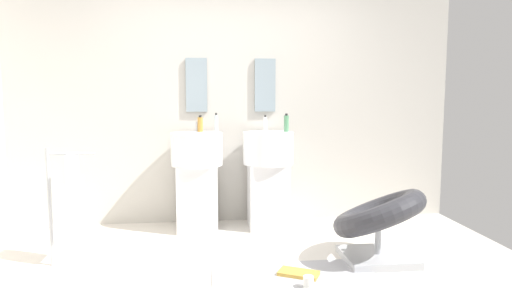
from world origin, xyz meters
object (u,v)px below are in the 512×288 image
(towel_rack, at_px, (69,188))
(soap_bottle_green, at_px, (286,123))
(pedestal_sink_left, at_px, (197,176))
(magazine_ochre, at_px, (299,273))
(soap_bottle_white, at_px, (265,124))
(soap_bottle_clear, at_px, (216,124))
(coffee_mug, at_px, (308,282))
(lounge_chair, at_px, (379,219))
(soap_bottle_amber, at_px, (200,124))
(pedestal_sink_right, at_px, (268,174))

(towel_rack, bearing_deg, soap_bottle_green, 24.87)
(pedestal_sink_left, xyz_separation_m, magazine_ochre, (0.78, -1.29, -0.53))
(soap_bottle_green, relative_size, soap_bottle_white, 1.12)
(soap_bottle_clear, bearing_deg, soap_bottle_white, 18.23)
(pedestal_sink_left, distance_m, coffee_mug, 1.78)
(pedestal_sink_left, xyz_separation_m, soap_bottle_clear, (0.20, -0.02, 0.53))
(lounge_chair, bearing_deg, pedestal_sink_left, 144.96)
(soap_bottle_amber, relative_size, soap_bottle_green, 0.90)
(soap_bottle_amber, height_order, soap_bottle_green, soap_bottle_green)
(magazine_ochre, xyz_separation_m, soap_bottle_clear, (-0.58, 1.26, 1.06))
(pedestal_sink_right, bearing_deg, towel_rack, -153.43)
(towel_rack, height_order, soap_bottle_green, soap_bottle_green)
(pedestal_sink_right, relative_size, towel_rack, 1.15)
(magazine_ochre, xyz_separation_m, soap_bottle_green, (0.14, 1.31, 1.05))
(pedestal_sink_left, relative_size, towel_rack, 1.15)
(lounge_chair, bearing_deg, soap_bottle_green, 118.29)
(lounge_chair, distance_m, soap_bottle_white, 1.59)
(lounge_chair, bearing_deg, magazine_ochre, -161.26)
(magazine_ochre, bearing_deg, soap_bottle_white, 120.03)
(pedestal_sink_right, height_order, soap_bottle_clear, soap_bottle_clear)
(coffee_mug, bearing_deg, soap_bottle_white, 93.01)
(pedestal_sink_right, distance_m, magazine_ochre, 1.39)
(soap_bottle_clear, bearing_deg, pedestal_sink_left, 173.50)
(pedestal_sink_left, height_order, towel_rack, pedestal_sink_left)
(soap_bottle_green, bearing_deg, lounge_chair, -61.71)
(lounge_chair, bearing_deg, coffee_mug, -145.76)
(soap_bottle_clear, xyz_separation_m, soap_bottle_white, (0.52, 0.17, -0.01))
(magazine_ochre, distance_m, soap_bottle_amber, 1.90)
(pedestal_sink_left, relative_size, pedestal_sink_right, 1.00)
(soap_bottle_white, bearing_deg, soap_bottle_green, -31.18)
(soap_bottle_white, bearing_deg, coffee_mug, -86.99)
(towel_rack, bearing_deg, soap_bottle_clear, 35.18)
(soap_bottle_green, height_order, soap_bottle_white, soap_bottle_green)
(pedestal_sink_left, height_order, magazine_ochre, pedestal_sink_left)
(towel_rack, relative_size, soap_bottle_green, 5.11)
(magazine_ochre, bearing_deg, soap_bottle_clear, 142.12)
(pedestal_sink_left, height_order, soap_bottle_white, soap_bottle_white)
(pedestal_sink_left, relative_size, coffee_mug, 12.87)
(soap_bottle_amber, height_order, soap_bottle_clear, soap_bottle_clear)
(pedestal_sink_left, height_order, soap_bottle_clear, soap_bottle_clear)
(pedestal_sink_right, distance_m, soap_bottle_clear, 0.75)
(soap_bottle_green, distance_m, soap_bottle_clear, 0.72)
(lounge_chair, height_order, soap_bottle_white, soap_bottle_white)
(pedestal_sink_right, height_order, soap_bottle_green, soap_bottle_green)
(soap_bottle_amber, bearing_deg, soap_bottle_white, 1.94)
(towel_rack, xyz_separation_m, soap_bottle_green, (1.90, 0.88, 0.44))
(magazine_ochre, relative_size, soap_bottle_amber, 1.77)
(magazine_ochre, distance_m, soap_bottle_clear, 1.75)
(pedestal_sink_right, xyz_separation_m, coffee_mug, (0.08, -1.51, -0.50))
(pedestal_sink_left, height_order, soap_bottle_green, soap_bottle_green)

